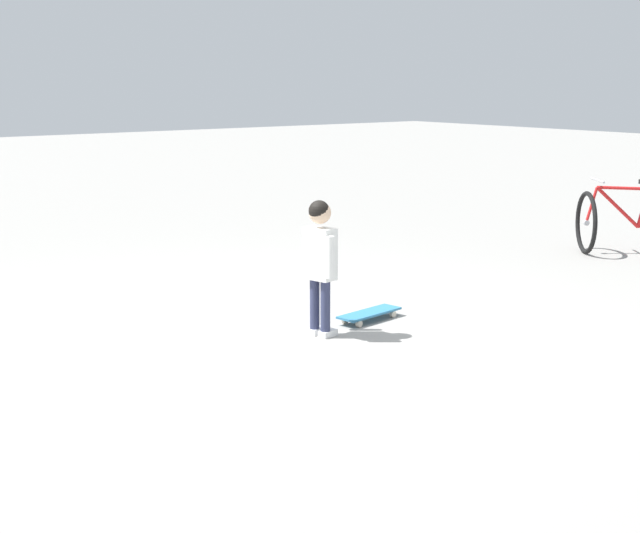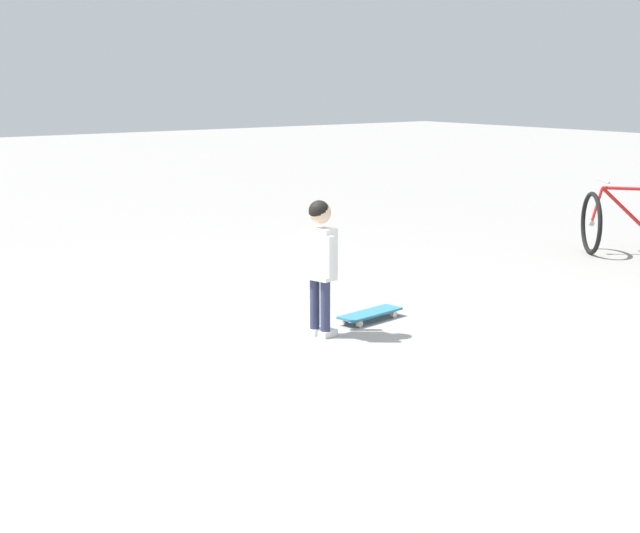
% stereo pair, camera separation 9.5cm
% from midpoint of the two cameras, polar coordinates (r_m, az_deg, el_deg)
% --- Properties ---
extents(ground_plane, '(50.00, 50.00, 0.00)m').
position_cam_midpoint_polar(ground_plane, '(7.35, -3.99, -3.99)').
color(ground_plane, gray).
extents(child_person, '(0.21, 0.40, 1.06)m').
position_cam_midpoint_polar(child_person, '(7.05, -0.38, 0.85)').
color(child_person, '#2D3351').
rests_on(child_person, ground).
extents(skateboard, '(0.64, 0.28, 0.07)m').
position_cam_midpoint_polar(skateboard, '(7.64, 2.70, -2.91)').
color(skateboard, teal).
rests_on(skateboard, ground).
extents(bicycle_near, '(1.28, 1.21, 0.85)m').
position_cam_midpoint_polar(bicycle_near, '(11.03, 18.36, 2.71)').
color(bicycle_near, black).
rests_on(bicycle_near, ground).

